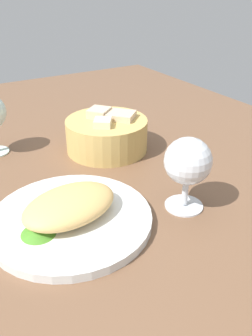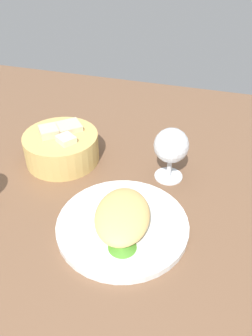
# 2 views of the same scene
# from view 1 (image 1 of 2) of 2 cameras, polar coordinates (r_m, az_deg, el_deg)

# --- Properties ---
(ground_plane) EXTENTS (1.40, 1.40, 0.02)m
(ground_plane) POSITION_cam_1_polar(r_m,az_deg,el_deg) (0.67, -16.47, -3.40)
(ground_plane) COLOR brown
(plate) EXTENTS (0.25, 0.25, 0.01)m
(plate) POSITION_cam_1_polar(r_m,az_deg,el_deg) (0.55, -8.80, -8.09)
(plate) COLOR white
(plate) RESTS_ON ground_plane
(omelette) EXTENTS (0.16, 0.13, 0.04)m
(omelette) POSITION_cam_1_polar(r_m,az_deg,el_deg) (0.54, -9.00, -5.89)
(omelette) COLOR #E3B468
(omelette) RESTS_ON plate
(lettuce_garnish) EXTENTS (0.05, 0.05, 0.01)m
(lettuce_garnish) POSITION_cam_1_polar(r_m,az_deg,el_deg) (0.52, -13.86, -9.64)
(lettuce_garnish) COLOR #488B29
(lettuce_garnish) RESTS_ON plate
(bread_basket) EXTENTS (0.17, 0.17, 0.09)m
(bread_basket) POSITION_cam_1_polar(r_m,az_deg,el_deg) (0.76, -2.99, 5.52)
(bread_basket) COLOR tan
(bread_basket) RESTS_ON ground_plane
(wine_glass_near) EXTENTS (0.07, 0.07, 0.12)m
(wine_glass_near) POSITION_cam_1_polar(r_m,az_deg,el_deg) (0.55, 9.85, 0.68)
(wine_glass_near) COLOR silver
(wine_glass_near) RESTS_ON ground_plane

